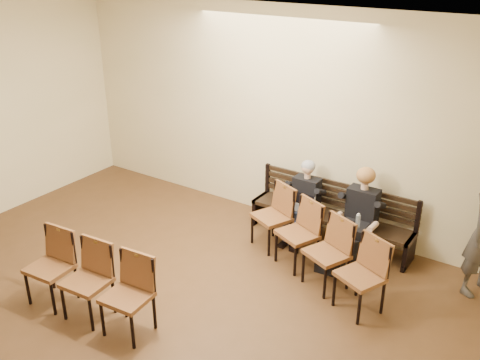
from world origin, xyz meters
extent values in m
cube|color=beige|center=(0.00, 5.00, 1.75)|extent=(8.00, 0.02, 3.50)
cube|color=black|center=(1.15, 4.65, 0.23)|extent=(2.60, 0.90, 0.45)
cube|color=#B8B8BD|center=(0.77, 4.35, 0.58)|extent=(0.41, 0.35, 0.25)
cylinder|color=silver|center=(1.73, 4.27, 0.56)|extent=(0.08, 0.08, 0.22)
cube|color=black|center=(1.53, 3.87, 0.14)|extent=(0.40, 0.29, 0.28)
cube|color=brown|center=(1.33, 3.64, 0.49)|extent=(2.41, 1.46, 0.99)
cube|color=brown|center=(-0.54, 1.28, 0.50)|extent=(1.82, 0.69, 0.99)
camera|label=1|loc=(4.06, -2.22, 4.28)|focal=40.00mm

